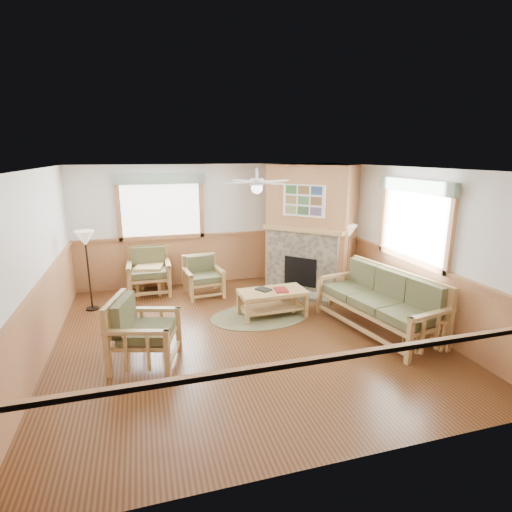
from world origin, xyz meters
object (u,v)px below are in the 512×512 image
object	(u,v)px
armchair_left	(145,331)
end_table_chairs	(150,279)
floor_lamp_right	(347,260)
sofa	(378,302)
armchair_back_right	(203,277)
end_table_sofa	(424,332)
coffee_table	(272,303)
floor_lamp_left	(88,271)
armchair_back_left	(149,271)
footstool	(294,300)

from	to	relation	value
armchair_left	end_table_chairs	xyz separation A→B (m)	(0.15, 3.03, -0.18)
end_table_chairs	floor_lamp_right	world-z (taller)	floor_lamp_right
sofa	armchair_back_right	world-z (taller)	sofa
end_table_chairs	end_table_sofa	xyz separation A→B (m)	(3.98, -3.74, -0.05)
coffee_table	floor_lamp_right	xyz separation A→B (m)	(1.85, 0.65, 0.51)
sofa	floor_lamp_left	distance (m)	5.30
armchair_back_left	end_table_sofa	bearing A→B (deg)	-42.18
end_table_sofa	sofa	bearing A→B (deg)	114.98
armchair_back_right	end_table_sofa	size ratio (longest dim) A/B	1.60
armchair_back_right	armchair_left	distance (m)	2.84
armchair_back_left	armchair_back_right	size ratio (longest dim) A/B	1.18
sofa	end_table_sofa	distance (m)	0.86
sofa	end_table_sofa	world-z (taller)	sofa
sofa	end_table_sofa	xyz separation A→B (m)	(0.35, -0.75, -0.25)
end_table_sofa	footstool	distance (m)	2.43
armchair_back_right	floor_lamp_left	distance (m)	2.24
footstool	floor_lamp_left	size ratio (longest dim) A/B	0.27
footstool	floor_lamp_right	world-z (taller)	floor_lamp_right
end_table_sofa	footstool	bearing A→B (deg)	123.79
armchair_left	armchair_back_right	bearing A→B (deg)	-9.47
armchair_back_right	footstool	bearing A→B (deg)	-45.28
end_table_sofa	footstool	world-z (taller)	end_table_sofa
end_table_chairs	footstool	xyz separation A→B (m)	(2.63, -1.71, -0.12)
coffee_table	end_table_sofa	bearing A→B (deg)	-47.32
footstool	end_table_sofa	bearing A→B (deg)	-56.21
end_table_sofa	footstool	size ratio (longest dim) A/B	1.23
end_table_chairs	coffee_table	bearing A→B (deg)	-41.76
end_table_chairs	floor_lamp_left	size ratio (longest dim) A/B	0.39
armchair_back_right	footstool	world-z (taller)	armchair_back_right
end_table_sofa	floor_lamp_left	bearing A→B (deg)	148.82
end_table_chairs	sofa	bearing A→B (deg)	-39.44
coffee_table	footstool	xyz separation A→B (m)	(0.50, 0.19, -0.06)
armchair_left	coffee_table	xyz separation A→B (m)	(2.28, 1.12, -0.24)
armchair_left	footstool	size ratio (longest dim) A/B	2.32
armchair_left	end_table_chairs	bearing A→B (deg)	13.39
armchair_left	end_table_sofa	xyz separation A→B (m)	(4.13, -0.71, -0.23)
sofa	armchair_left	xyz separation A→B (m)	(-3.78, -0.04, -0.02)
floor_lamp_left	footstool	bearing A→B (deg)	-15.86
armchair_back_left	armchair_back_right	bearing A→B (deg)	-22.23
armchair_back_left	end_table_chairs	distance (m)	0.18
floor_lamp_left	floor_lamp_right	xyz separation A→B (m)	(5.10, -0.61, -0.02)
armchair_back_left	armchair_back_right	xyz separation A→B (m)	(1.09, -0.47, -0.07)
armchair_back_right	end_table_sofa	bearing A→B (deg)	-54.82
end_table_chairs	footstool	distance (m)	3.14
coffee_table	footstool	bearing A→B (deg)	18.12
armchair_back_left	armchair_left	xyz separation A→B (m)	(-0.14, -3.03, -0.00)
armchair_back_right	floor_lamp_left	size ratio (longest dim) A/B	0.53
end_table_chairs	armchair_left	bearing A→B (deg)	-92.79
end_table_chairs	footstool	size ratio (longest dim) A/B	1.45
armchair_back_right	coffee_table	bearing A→B (deg)	-60.25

